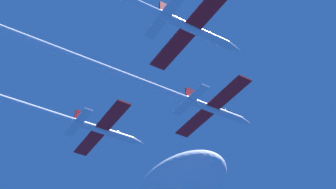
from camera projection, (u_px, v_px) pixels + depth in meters
The scene contains 2 objects.
jet_lead at pixel (115, 72), 73.27m from camera, with size 19.21×64.91×3.18m.
cloud_wispy at pixel (180, 185), 147.56m from camera, with size 39.89×21.94×13.96m, color white.
Camera 1 is at (50.97, -41.33, -48.25)m, focal length 49.80 mm.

